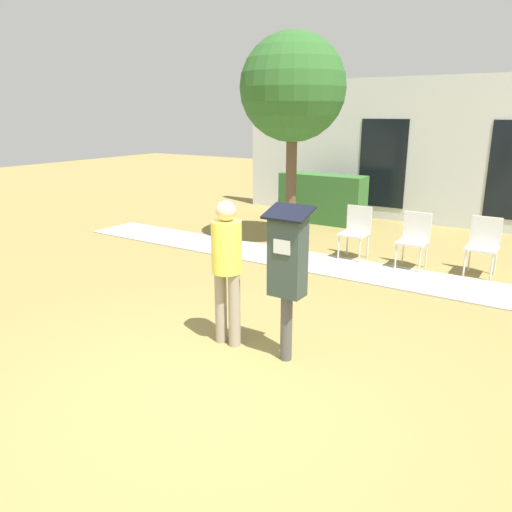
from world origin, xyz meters
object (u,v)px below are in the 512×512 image
at_px(outdoor_chair_left, 356,228).
at_px(outdoor_chair_right, 484,241).
at_px(person_standing, 227,262).
at_px(outdoor_chair_middle, 414,236).
at_px(parking_meter, 287,264).

bearing_deg(outdoor_chair_left, outdoor_chair_right, -10.63).
bearing_deg(outdoor_chair_left, person_standing, -104.34).
bearing_deg(outdoor_chair_right, outdoor_chair_middle, -151.37).
distance_m(person_standing, outdoor_chair_left, 3.95).
xyz_separation_m(parking_meter, outdoor_chair_middle, (0.16, 3.88, -0.49)).
bearing_deg(outdoor_chair_middle, outdoor_chair_right, 0.57).
xyz_separation_m(parking_meter, person_standing, (-0.72, -0.02, -0.09)).
bearing_deg(outdoor_chair_right, parking_meter, -89.36).
relative_size(parking_meter, outdoor_chair_right, 1.77).
relative_size(parking_meter, person_standing, 1.01).
distance_m(person_standing, outdoor_chair_right, 4.54).
height_order(person_standing, outdoor_chair_middle, person_standing).
xyz_separation_m(person_standing, outdoor_chair_left, (-0.13, 3.92, -0.40)).
bearing_deg(parking_meter, person_standing, -178.02).
bearing_deg(outdoor_chair_middle, parking_meter, -103.94).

